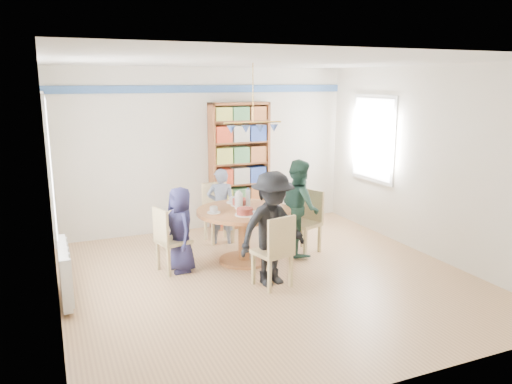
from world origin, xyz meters
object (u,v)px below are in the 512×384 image
chair_right (307,218)px  person_left (181,229)px  chair_far (217,209)px  person_far (221,206)px  person_near (272,229)px  person_right (299,207)px  dining_table (244,223)px  chair_left (168,237)px  chair_near (276,248)px  radiator (65,272)px  bookshelf (239,167)px

chair_right → person_left: 1.92m
chair_far → person_far: (0.01, -0.17, 0.09)m
person_near → chair_right: bearing=32.4°
chair_far → person_left: bearing=-129.1°
person_right → person_far: bearing=54.4°
dining_table → chair_left: bearing=178.9°
chair_far → chair_near: (0.05, -2.06, -0.00)m
person_left → person_near: 1.28m
radiator → chair_near: 2.46m
chair_left → radiator: bearing=-162.7°
radiator → chair_right: chair_right is taller
person_right → person_near: 1.23m
dining_table → person_right: person_right is taller
person_right → chair_near: bearing=148.8°
chair_left → person_near: person_near is taller
person_left → chair_near: bearing=34.9°
chair_right → chair_near: size_ratio=1.00×
chair_far → person_near: size_ratio=0.65×
chair_right → person_right: (-0.16, -0.03, 0.19)m
chair_left → person_far: 1.35m
dining_table → chair_far: size_ratio=1.41×
chair_left → person_left: person_left is taller
person_far → bookshelf: bearing=-109.6°
dining_table → chair_near: size_ratio=1.42×
bookshelf → person_near: bearing=-102.3°
dining_table → person_right: bearing=1.4°
chair_far → person_left: size_ratio=0.81×
radiator → bookshelf: (2.94, 2.04, 0.70)m
dining_table → chair_far: bearing=91.8°
dining_table → chair_right: 1.03m
chair_left → dining_table: bearing=-1.1°
person_left → bookshelf: bearing=131.0°
bookshelf → person_far: bearing=-128.2°
person_right → chair_far: bearing=49.5°
person_far → person_near: bearing=110.3°
dining_table → chair_far: 1.07m
chair_right → person_far: (-1.05, 0.84, 0.09)m
radiator → chair_left: size_ratio=1.14×
dining_table → chair_near: 1.00m
chair_near → person_far: size_ratio=0.77×
chair_far → chair_left: bearing=-134.5°
chair_left → bookshelf: bearing=45.0°
dining_table → chair_near: chair_near is taller
person_left → bookshelf: 2.26m
person_left → person_right: 1.76m
bookshelf → chair_right: bearing=-74.5°
chair_right → bookshelf: bookshelf is taller
bookshelf → chair_far: bearing=-136.0°
person_right → person_near: bearing=145.4°
person_left → bookshelf: bookshelf is taller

